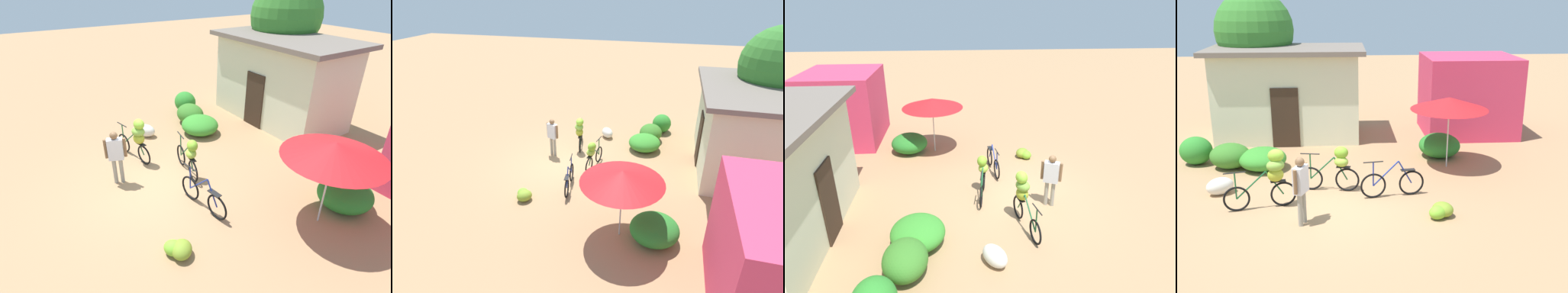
% 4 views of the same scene
% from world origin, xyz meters
% --- Properties ---
extents(ground_plane, '(60.00, 60.00, 0.00)m').
position_xyz_m(ground_plane, '(0.00, 0.00, 0.00)').
color(ground_plane, '#AA8057').
extents(shop_pink, '(3.20, 2.80, 2.81)m').
position_xyz_m(shop_pink, '(4.93, 6.32, 1.41)').
color(shop_pink, '#D7375C').
rests_on(shop_pink, ground).
extents(hedge_bush_front_right, '(1.18, 0.97, 0.75)m').
position_xyz_m(hedge_bush_front_right, '(-2.93, 2.97, 0.37)').
color(hedge_bush_front_right, '#397927').
rests_on(hedge_bush_front_right, ground).
extents(hedge_bush_mid, '(1.36, 1.31, 0.64)m').
position_xyz_m(hedge_bush_mid, '(-1.96, 2.80, 0.32)').
color(hedge_bush_mid, '#388E2C').
rests_on(hedge_bush_mid, ground).
extents(hedge_bush_by_door, '(1.29, 1.35, 0.73)m').
position_xyz_m(hedge_bush_by_door, '(3.40, 3.62, 0.37)').
color(hedge_bush_by_door, '#287C29').
rests_on(hedge_bush_by_door, ground).
extents(market_umbrella, '(2.23, 2.23, 2.10)m').
position_xyz_m(market_umbrella, '(3.43, 2.67, 1.92)').
color(market_umbrella, beige).
rests_on(market_umbrella, ground).
extents(bicycle_leftmost, '(1.68, 0.50, 1.45)m').
position_xyz_m(bicycle_leftmost, '(-1.32, 0.15, 0.86)').
color(bicycle_leftmost, black).
rests_on(bicycle_leftmost, ground).
extents(bicycle_near_pile, '(1.57, 0.42, 1.19)m').
position_xyz_m(bicycle_near_pile, '(0.19, 1.08, 0.69)').
color(bicycle_near_pile, black).
rests_on(bicycle_near_pile, ground).
extents(bicycle_center_loaded, '(1.63, 0.29, 0.97)m').
position_xyz_m(bicycle_center_loaded, '(1.60, 0.61, 0.36)').
color(bicycle_center_loaded, black).
rests_on(bicycle_center_loaded, ground).
extents(banana_pile_on_ground, '(0.74, 0.70, 0.34)m').
position_xyz_m(banana_pile_on_ground, '(2.58, -0.63, 0.17)').
color(banana_pile_on_ground, '#79BB2E').
rests_on(banana_pile_on_ground, ground).
extents(produce_sack, '(0.83, 0.75, 0.44)m').
position_xyz_m(produce_sack, '(-2.77, 1.04, 0.22)').
color(produce_sack, silver).
rests_on(produce_sack, ground).
extents(person_vendor, '(0.34, 0.54, 1.57)m').
position_xyz_m(person_vendor, '(-0.55, -0.76, 0.95)').
color(person_vendor, gray).
rests_on(person_vendor, ground).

